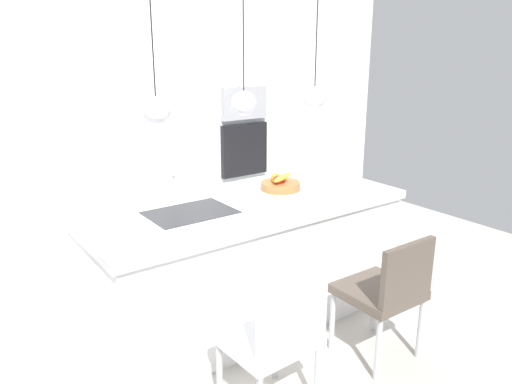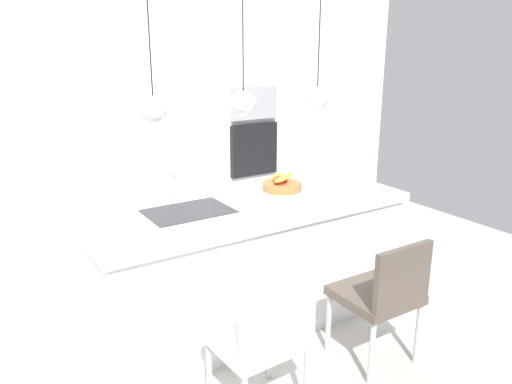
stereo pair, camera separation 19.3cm
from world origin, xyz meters
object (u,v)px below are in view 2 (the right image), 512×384
Objects in this scene: chair_middle at (383,293)px; fruit_bowl at (282,185)px; microwave at (253,103)px; chair_near at (265,335)px; oven at (254,150)px.

fruit_bowl is at bearing 91.92° from chair_middle.
chair_middle is (-0.66, -2.54, -0.89)m from microwave.
fruit_bowl is 1.71m from microwave.
microwave is 0.61× the size of chair_near.
chair_middle is (0.88, 0.00, -0.01)m from chair_near.
fruit_bowl is 0.56× the size of microwave.
fruit_bowl is 0.35× the size of chair_middle.
chair_near is 1.04× the size of chair_middle.
fruit_bowl reaches higher than chair_middle.
microwave is 3.10m from chair_near.
microwave is (0.69, 1.50, 0.43)m from fruit_bowl.
oven reaches higher than chair_middle.
chair_near reaches higher than chair_middle.
fruit_bowl is 0.34× the size of chair_near.
oven is 3.00m from chair_near.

